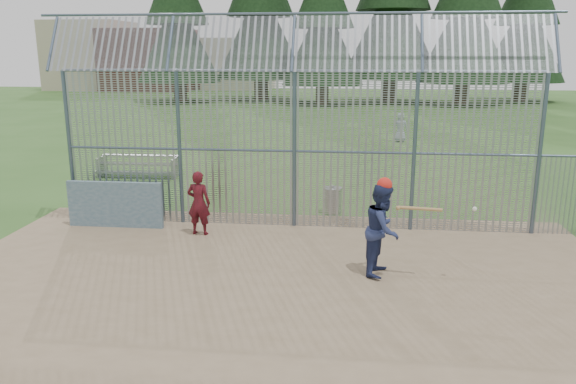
# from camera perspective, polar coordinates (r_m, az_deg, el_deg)

# --- Properties ---
(ground) EXTENTS (120.00, 120.00, 0.00)m
(ground) POSITION_cam_1_polar(r_m,az_deg,el_deg) (11.51, -1.08, -8.72)
(ground) COLOR #2D511E
(ground) RESTS_ON ground
(dirt_infield) EXTENTS (14.00, 10.00, 0.02)m
(dirt_infield) POSITION_cam_1_polar(r_m,az_deg,el_deg) (11.05, -1.41, -9.67)
(dirt_infield) COLOR #756047
(dirt_infield) RESTS_ON ground
(dugout_wall) EXTENTS (2.50, 0.12, 1.20)m
(dugout_wall) POSITION_cam_1_polar(r_m,az_deg,el_deg) (15.18, -17.16, -1.22)
(dugout_wall) COLOR #38566B
(dugout_wall) RESTS_ON dirt_infield
(batter) EXTENTS (0.93, 1.07, 1.89)m
(batter) POSITION_cam_1_polar(r_m,az_deg,el_deg) (11.53, 9.59, -3.76)
(batter) COLOR navy
(batter) RESTS_ON dirt_infield
(onlooker) EXTENTS (0.62, 0.44, 1.61)m
(onlooker) POSITION_cam_1_polar(r_m,az_deg,el_deg) (14.04, -9.05, -1.10)
(onlooker) COLOR maroon
(onlooker) RESTS_ON dirt_infield
(bg_kid_standing) EXTENTS (0.74, 0.50, 1.48)m
(bg_kid_standing) POSITION_cam_1_polar(r_m,az_deg,el_deg) (29.15, 11.36, 6.47)
(bg_kid_standing) COLOR gray
(bg_kid_standing) RESTS_ON ground
(batting_gear) EXTENTS (1.91, 0.46, 0.62)m
(batting_gear) POSITION_cam_1_polar(r_m,az_deg,el_deg) (11.28, 10.40, 0.34)
(batting_gear) COLOR red
(batting_gear) RESTS_ON ground
(trash_can) EXTENTS (0.56, 0.56, 0.82)m
(trash_can) POSITION_cam_1_polar(r_m,az_deg,el_deg) (15.91, 4.53, -0.83)
(trash_can) COLOR gray
(trash_can) RESTS_ON ground
(bleacher) EXTENTS (3.00, 0.95, 0.72)m
(bleacher) POSITION_cam_1_polar(r_m,az_deg,el_deg) (21.34, -14.96, 2.65)
(bleacher) COLOR slate
(bleacher) RESTS_ON ground
(backstop_fence) EXTENTS (20.09, 0.81, 5.30)m
(backstop_fence) POSITION_cam_1_polar(r_m,az_deg,el_deg) (14.12, 7.98, 5.39)
(backstop_fence) COLOR #47566B
(backstop_fence) RESTS_ON ground
(distant_buildings) EXTENTS (26.50, 10.50, 8.00)m
(distant_buildings) POSITION_cam_1_polar(r_m,az_deg,el_deg) (71.37, -14.31, 12.96)
(distant_buildings) COLOR brown
(distant_buildings) RESTS_ON ground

